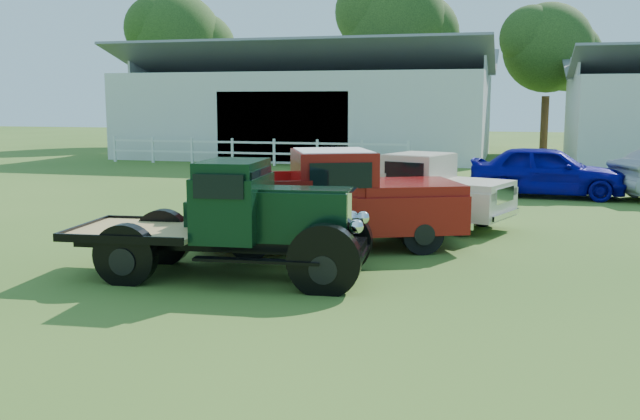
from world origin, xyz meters
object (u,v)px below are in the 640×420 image
(vintage_flatbed, at_px, (228,219))
(white_pickup, at_px, (416,190))
(red_pickup, at_px, (327,199))
(misc_car_blue, at_px, (547,171))

(vintage_flatbed, height_order, white_pickup, vintage_flatbed)
(red_pickup, bearing_deg, vintage_flatbed, -133.64)
(red_pickup, relative_size, misc_car_blue, 1.17)
(misc_car_blue, bearing_deg, vintage_flatbed, 158.57)
(red_pickup, bearing_deg, white_pickup, 43.50)
(red_pickup, xyz_separation_m, misc_car_blue, (4.49, 9.10, -0.19))
(vintage_flatbed, bearing_deg, white_pickup, 63.30)
(white_pickup, height_order, misc_car_blue, white_pickup)
(white_pickup, relative_size, misc_car_blue, 0.97)
(red_pickup, relative_size, white_pickup, 1.20)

